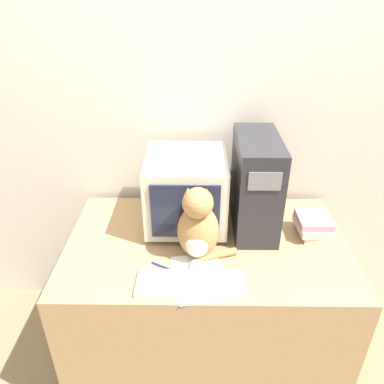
{
  "coord_description": "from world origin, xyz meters",
  "views": [
    {
      "loc": [
        -0.05,
        -1.03,
        1.85
      ],
      "look_at": [
        -0.07,
        0.44,
        1.01
      ],
      "focal_mm": 35.0,
      "sensor_mm": 36.0,
      "label": 1
    }
  ],
  "objects": [
    {
      "name": "wall_back",
      "position": [
        0.0,
        0.87,
        1.25
      ],
      "size": [
        7.0,
        0.05,
        2.5
      ],
      "color": "beige",
      "rests_on": "ground_plane"
    },
    {
      "name": "crt_monitor",
      "position": [
        -0.1,
        0.56,
        0.95
      ],
      "size": [
        0.38,
        0.41,
        0.37
      ],
      "color": "beige",
      "rests_on": "desk"
    },
    {
      "name": "paper_sheet",
      "position": [
        -0.03,
        0.16,
        0.76
      ],
      "size": [
        0.26,
        0.33,
        0.0
      ],
      "color": "white",
      "rests_on": "desk"
    },
    {
      "name": "book_stack",
      "position": [
        0.52,
        0.47,
        0.81
      ],
      "size": [
        0.16,
        0.19,
        0.1
      ],
      "color": "beige",
      "rests_on": "desk"
    },
    {
      "name": "cat",
      "position": [
        -0.04,
        0.3,
        0.92
      ],
      "size": [
        0.28,
        0.24,
        0.36
      ],
      "rotation": [
        0.0,
        0.0,
        -0.09
      ],
      "color": "#B7844C",
      "rests_on": "desk"
    },
    {
      "name": "pen",
      "position": [
        -0.18,
        0.21,
        0.77
      ],
      "size": [
        0.13,
        0.08,
        0.01
      ],
      "color": "navy",
      "rests_on": "desk"
    },
    {
      "name": "desk",
      "position": [
        0.0,
        0.4,
        0.38
      ],
      "size": [
        1.33,
        0.81,
        0.76
      ],
      "color": "tan",
      "rests_on": "ground_plane"
    },
    {
      "name": "keyboard",
      "position": [
        -0.07,
        0.11,
        0.77
      ],
      "size": [
        0.44,
        0.15,
        0.02
      ],
      "color": "silver",
      "rests_on": "desk"
    },
    {
      "name": "computer_tower",
      "position": [
        0.23,
        0.55,
        0.99
      ],
      "size": [
        0.2,
        0.43,
        0.47
      ],
      "color": "#28282D",
      "rests_on": "desk"
    }
  ]
}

